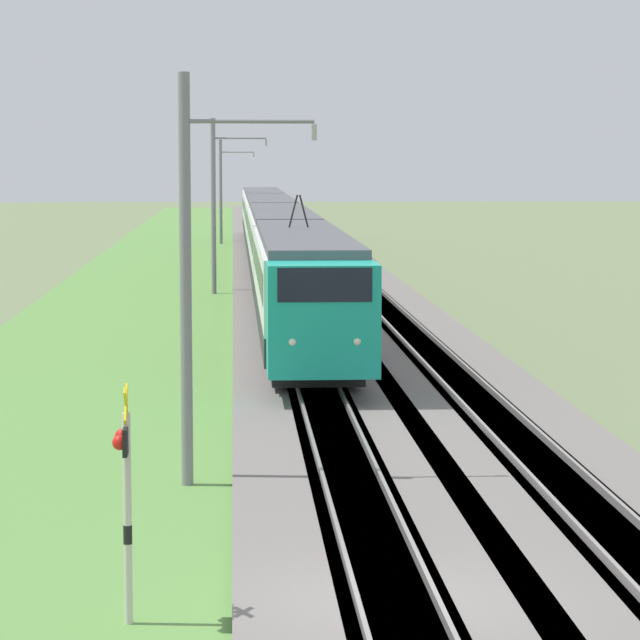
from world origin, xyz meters
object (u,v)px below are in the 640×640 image
at_px(catenary_mast_near, 189,277).
at_px(catenary_mast_far, 222,191).
at_px(crossing_signal_near, 126,483).
at_px(catenary_mast_mid, 215,205).
at_px(passenger_train, 275,233).

bearing_deg(catenary_mast_near, catenary_mast_far, -0.00).
bearing_deg(catenary_mast_near, crossing_signal_near, 175.99).
height_order(crossing_signal_near, catenary_mast_far, catenary_mast_far).
relative_size(catenary_mast_near, catenary_mast_mid, 0.97).
height_order(crossing_signal_near, catenary_mast_mid, catenary_mast_mid).
xyz_separation_m(crossing_signal_near, catenary_mast_far, (89.82, -0.60, 1.92)).
distance_m(passenger_train, crossing_signal_near, 59.35).
relative_size(crossing_signal_near, catenary_mast_mid, 0.41).
relative_size(passenger_train, catenary_mast_near, 10.99).
xyz_separation_m(catenary_mast_near, catenary_mast_mid, (40.63, 0.00, 0.11)).
distance_m(passenger_train, catenary_mast_mid, 10.64).
relative_size(catenary_mast_mid, catenary_mast_far, 1.06).
bearing_deg(catenary_mast_far, catenary_mast_mid, 179.99).
height_order(catenary_mast_mid, catenary_mast_far, catenary_mast_mid).
distance_m(crossing_signal_near, catenary_mast_far, 89.84).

